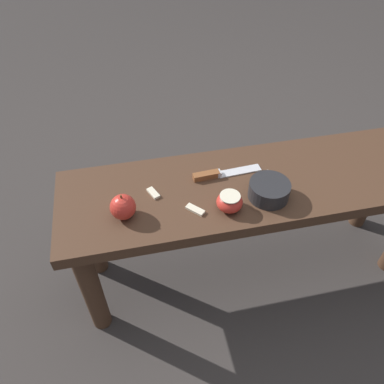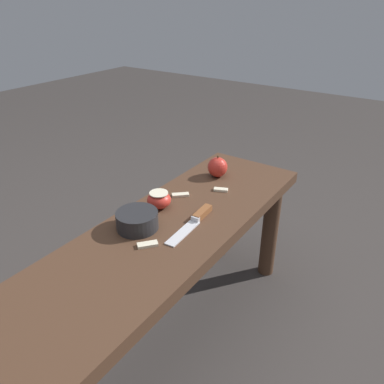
% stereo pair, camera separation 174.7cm
% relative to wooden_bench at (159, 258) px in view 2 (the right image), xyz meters
% --- Properties ---
extents(ground_plane, '(8.00, 8.00, 0.00)m').
position_rel_wooden_bench_xyz_m(ground_plane, '(0.00, 0.00, -0.38)').
color(ground_plane, '#383330').
extents(wooden_bench, '(1.25, 0.36, 0.47)m').
position_rel_wooden_bench_xyz_m(wooden_bench, '(0.00, 0.00, 0.00)').
color(wooden_bench, '#472D1E').
rests_on(wooden_bench, ground_plane).
extents(knife, '(0.23, 0.04, 0.02)m').
position_rel_wooden_bench_xyz_m(knife, '(-0.12, 0.05, 0.09)').
color(knife, silver).
rests_on(knife, wooden_bench).
extents(apple_whole, '(0.07, 0.07, 0.08)m').
position_rel_wooden_bench_xyz_m(apple_whole, '(-0.42, -0.06, 0.12)').
color(apple_whole, red).
rests_on(apple_whole, wooden_bench).
extents(apple_cut, '(0.08, 0.08, 0.05)m').
position_rel_wooden_bench_xyz_m(apple_cut, '(-0.12, -0.09, 0.11)').
color(apple_cut, red).
rests_on(apple_cut, wooden_bench).
extents(apple_slice_near_knife, '(0.05, 0.06, 0.01)m').
position_rel_wooden_bench_xyz_m(apple_slice_near_knife, '(-0.22, -0.08, 0.09)').
color(apple_slice_near_knife, beige).
rests_on(apple_slice_near_knife, wooden_bench).
extents(apple_slice_center, '(0.04, 0.05, 0.01)m').
position_rel_wooden_bench_xyz_m(apple_slice_center, '(-0.33, 0.01, 0.09)').
color(apple_slice_center, beige).
rests_on(apple_slice_center, wooden_bench).
extents(apple_slice_near_bowl, '(0.06, 0.05, 0.01)m').
position_rel_wooden_bench_xyz_m(apple_slice_near_bowl, '(0.06, 0.01, 0.09)').
color(apple_slice_near_bowl, beige).
rests_on(apple_slice_near_bowl, wooden_bench).
extents(bowl, '(0.12, 0.12, 0.05)m').
position_rel_wooden_bench_xyz_m(bowl, '(0.01, -0.07, 0.11)').
color(bowl, '#232326').
rests_on(bowl, wooden_bench).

